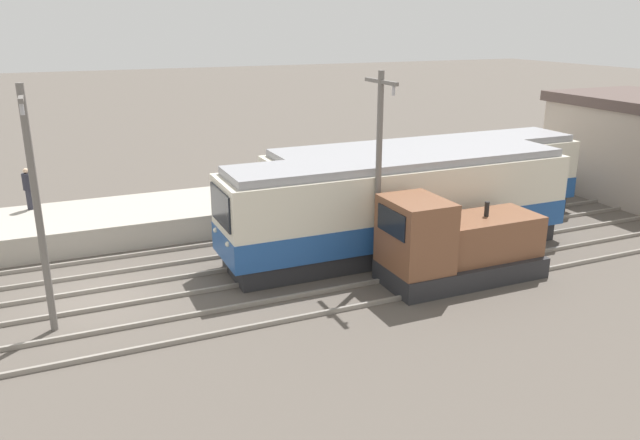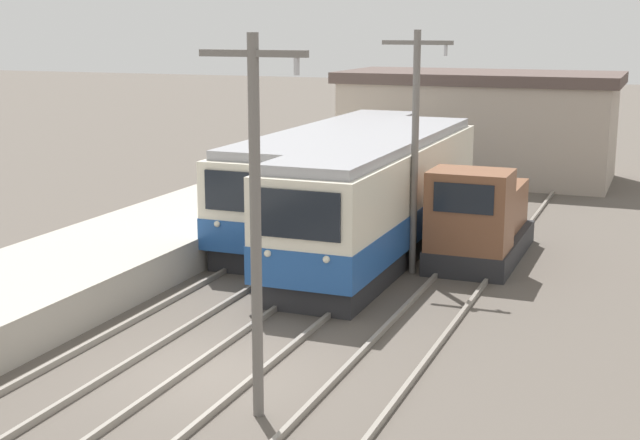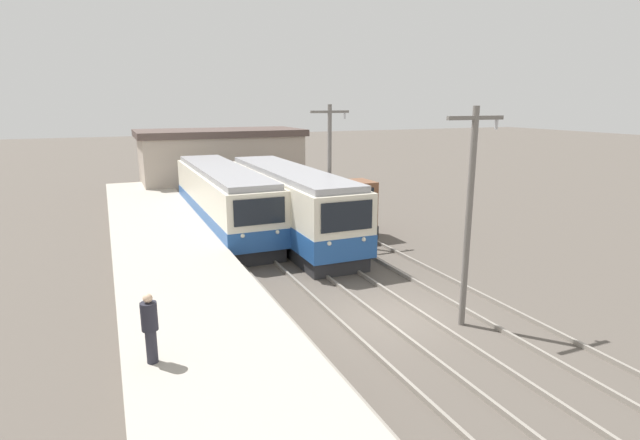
{
  "view_description": "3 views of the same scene",
  "coord_description": "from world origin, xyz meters",
  "px_view_note": "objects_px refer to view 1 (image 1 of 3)",
  "views": [
    {
      "loc": [
        19.33,
        -0.9,
        8.38
      ],
      "look_at": [
        0.7,
        7.23,
        1.87
      ],
      "focal_mm": 35.0,
      "sensor_mm": 36.0,
      "label": 1
    },
    {
      "loc": [
        8.35,
        -15.21,
        7.01
      ],
      "look_at": [
        -0.19,
        6.42,
        1.92
      ],
      "focal_mm": 50.0,
      "sensor_mm": 36.0,
      "label": 2
    },
    {
      "loc": [
        -8.4,
        -13.33,
        6.99
      ],
      "look_at": [
        0.41,
        7.1,
        1.73
      ],
      "focal_mm": 28.0,
      "sensor_mm": 36.0,
      "label": 3
    }
  ],
  "objects_px": {
    "catenary_mast_near": "(37,203)",
    "catenary_mast_mid": "(379,168)",
    "shunting_locomotive": "(455,246)",
    "commuter_train_center": "(399,209)",
    "commuter_train_left": "(426,185)",
    "person_on_platform": "(28,187)"
  },
  "relations": [
    {
      "from": "catenary_mast_near",
      "to": "catenary_mast_mid",
      "type": "xyz_separation_m",
      "value": [
        0.0,
        10.35,
        0.0
      ]
    },
    {
      "from": "shunting_locomotive",
      "to": "commuter_train_center",
      "type": "bearing_deg",
      "value": -171.92
    },
    {
      "from": "catenary_mast_mid",
      "to": "commuter_train_left",
      "type": "bearing_deg",
      "value": 132.26
    },
    {
      "from": "shunting_locomotive",
      "to": "catenary_mast_near",
      "type": "bearing_deg",
      "value": -96.8
    },
    {
      "from": "commuter_train_left",
      "to": "person_on_platform",
      "type": "relative_size",
      "value": 8.31
    },
    {
      "from": "catenary_mast_near",
      "to": "person_on_platform",
      "type": "bearing_deg",
      "value": -176.83
    },
    {
      "from": "catenary_mast_mid",
      "to": "person_on_platform",
      "type": "relative_size",
      "value": 4.01
    },
    {
      "from": "catenary_mast_mid",
      "to": "commuter_train_center",
      "type": "bearing_deg",
      "value": 131.05
    },
    {
      "from": "commuter_train_left",
      "to": "catenary_mast_near",
      "type": "relative_size",
      "value": 2.07
    },
    {
      "from": "shunting_locomotive",
      "to": "catenary_mast_near",
      "type": "relative_size",
      "value": 0.81
    },
    {
      "from": "catenary_mast_mid",
      "to": "person_on_platform",
      "type": "xyz_separation_m",
      "value": [
        -9.5,
        -10.88,
        -1.81
      ]
    },
    {
      "from": "commuter_train_left",
      "to": "commuter_train_center",
      "type": "distance_m",
      "value": 4.11
    },
    {
      "from": "commuter_train_left",
      "to": "catenary_mast_mid",
      "type": "xyz_separation_m",
      "value": [
        4.31,
        -4.74,
        2.12
      ]
    },
    {
      "from": "commuter_train_center",
      "to": "catenary_mast_mid",
      "type": "xyz_separation_m",
      "value": [
        1.51,
        -1.73,
        2.06
      ]
    },
    {
      "from": "commuter_train_left",
      "to": "catenary_mast_near",
      "type": "bearing_deg",
      "value": -74.07
    },
    {
      "from": "shunting_locomotive",
      "to": "commuter_train_left",
      "type": "bearing_deg",
      "value": 155.99
    },
    {
      "from": "commuter_train_left",
      "to": "shunting_locomotive",
      "type": "xyz_separation_m",
      "value": [
        5.8,
        -2.58,
        -0.44
      ]
    },
    {
      "from": "person_on_platform",
      "to": "shunting_locomotive",
      "type": "bearing_deg",
      "value": 49.86
    },
    {
      "from": "shunting_locomotive",
      "to": "person_on_platform",
      "type": "height_order",
      "value": "shunting_locomotive"
    },
    {
      "from": "commuter_train_center",
      "to": "catenary_mast_near",
      "type": "bearing_deg",
      "value": -82.89
    },
    {
      "from": "shunting_locomotive",
      "to": "catenary_mast_near",
      "type": "distance_m",
      "value": 12.86
    },
    {
      "from": "commuter_train_center",
      "to": "catenary_mast_mid",
      "type": "bearing_deg",
      "value": -48.95
    }
  ]
}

